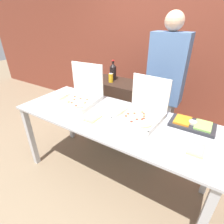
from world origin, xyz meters
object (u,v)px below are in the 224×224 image
at_px(pizza_box_near_right, 80,96).
at_px(veggie_tray, 192,124).
at_px(paper_plate_front_left, 93,118).
at_px(person_guest_plaid, 163,94).
at_px(pizza_box_near_left, 142,112).
at_px(soda_can_silver, 98,75).
at_px(paper_plate_front_right, 196,150).
at_px(soda_bottle, 113,71).
at_px(soda_can_colored, 111,78).

height_order(pizza_box_near_right, veggie_tray, pizza_box_near_right).
bearing_deg(paper_plate_front_left, person_guest_plaid, 60.05).
relative_size(pizza_box_near_left, soda_can_silver, 3.60).
xyz_separation_m(paper_plate_front_right, veggie_tray, (-0.09, 0.36, 0.01)).
relative_size(paper_plate_front_left, person_guest_plaid, 0.14).
relative_size(paper_plate_front_right, veggie_tray, 0.54).
height_order(pizza_box_near_right, paper_plate_front_right, pizza_box_near_right).
relative_size(soda_bottle, person_guest_plaid, 0.15).
bearing_deg(veggie_tray, soda_can_colored, 159.01).
relative_size(pizza_box_near_left, paper_plate_front_right, 2.07).
bearing_deg(pizza_box_near_left, soda_bottle, 141.91).
bearing_deg(soda_can_colored, paper_plate_front_left, -68.93).
bearing_deg(soda_can_silver, person_guest_plaid, -5.07).
bearing_deg(paper_plate_front_left, paper_plate_front_right, 2.28).
distance_m(paper_plate_front_left, paper_plate_front_right, 0.96).
bearing_deg(paper_plate_front_right, soda_can_colored, 147.68).
height_order(paper_plate_front_left, paper_plate_front_right, same).
xyz_separation_m(paper_plate_front_right, soda_bottle, (-1.33, 0.94, 0.20)).
height_order(pizza_box_near_left, soda_can_colored, pizza_box_near_left).
distance_m(pizza_box_near_left, soda_can_colored, 0.94).
xyz_separation_m(veggie_tray, person_guest_plaid, (-0.41, 0.40, 0.07)).
height_order(paper_plate_front_right, soda_bottle, soda_bottle).
bearing_deg(person_guest_plaid, pizza_box_near_left, 84.23).
relative_size(pizza_box_near_right, soda_can_colored, 3.92).
bearing_deg(veggie_tray, person_guest_plaid, 135.83).
height_order(pizza_box_near_right, pizza_box_near_left, pizza_box_near_right).
xyz_separation_m(paper_plate_front_left, soda_can_colored, (-0.33, 0.85, 0.14)).
relative_size(paper_plate_front_left, soda_can_silver, 2.09).
bearing_deg(paper_plate_front_right, veggie_tray, 104.38).
distance_m(paper_plate_front_left, soda_can_colored, 0.93).
height_order(pizza_box_near_left, veggie_tray, pizza_box_near_left).
relative_size(paper_plate_front_left, soda_bottle, 0.92).
relative_size(paper_plate_front_left, veggie_tray, 0.65).
height_order(paper_plate_front_left, soda_can_colored, soda_can_colored).
relative_size(soda_bottle, soda_can_silver, 2.28).
distance_m(pizza_box_near_left, person_guest_plaid, 0.53).
xyz_separation_m(soda_can_silver, person_guest_plaid, (1.04, -0.09, -0.06)).
xyz_separation_m(soda_bottle, soda_can_silver, (-0.21, -0.09, -0.06)).
relative_size(veggie_tray, soda_can_silver, 3.23).
bearing_deg(soda_bottle, veggie_tray, -25.16).
bearing_deg(pizza_box_near_right, soda_bottle, 83.74).
xyz_separation_m(pizza_box_near_right, soda_can_silver, (-0.20, 0.63, 0.07)).
height_order(soda_bottle, soda_can_silver, soda_bottle).
distance_m(paper_plate_front_left, soda_bottle, 1.06).
height_order(veggie_tray, soda_can_colored, soda_can_colored).
relative_size(pizza_box_near_left, soda_can_colored, 3.60).
xyz_separation_m(paper_plate_front_left, veggie_tray, (0.87, 0.39, 0.01)).
bearing_deg(paper_plate_front_left, soda_can_colored, 111.07).
bearing_deg(pizza_box_near_left, person_guest_plaid, 88.48).
bearing_deg(soda_bottle, soda_can_silver, -157.28).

